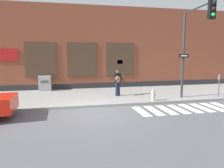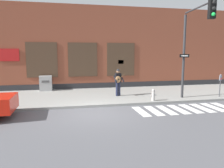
{
  "view_description": "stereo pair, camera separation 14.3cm",
  "coord_description": "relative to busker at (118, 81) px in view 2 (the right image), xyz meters",
  "views": [
    {
      "loc": [
        -1.46,
        -10.15,
        2.88
      ],
      "look_at": [
        1.16,
        1.47,
        1.2
      ],
      "focal_mm": 35.0,
      "sensor_mm": 36.0,
      "label": 1
    },
    {
      "loc": [
        -1.32,
        -10.18,
        2.88
      ],
      "look_at": [
        1.16,
        1.47,
        1.2
      ],
      "focal_mm": 35.0,
      "sensor_mm": 36.0,
      "label": 2
    }
  ],
  "objects": [
    {
      "name": "ground_plane",
      "position": [
        -1.97,
        -3.39,
        -1.13
      ],
      "size": [
        160.0,
        160.0,
        0.0
      ],
      "primitive_type": "plane",
      "color": "#56565B"
    },
    {
      "name": "sidewalk",
      "position": [
        -1.97,
        0.67,
        -1.06
      ],
      "size": [
        28.0,
        5.78,
        0.14
      ],
      "color": "gray",
      "rests_on": "ground"
    },
    {
      "name": "building_backdrop",
      "position": [
        -1.97,
        5.56,
        2.14
      ],
      "size": [
        28.0,
        4.06,
        6.55
      ],
      "color": "brown",
      "rests_on": "ground"
    },
    {
      "name": "crosswalk",
      "position": [
        2.72,
        -3.52,
        -1.12
      ],
      "size": [
        5.2,
        1.9,
        0.01
      ],
      "color": "silver",
      "rests_on": "ground"
    },
    {
      "name": "busker",
      "position": [
        0.0,
        0.0,
        0.0
      ],
      "size": [
        0.76,
        0.61,
        1.74
      ],
      "color": "#1E233D",
      "rests_on": "sidewalk"
    },
    {
      "name": "traffic_light",
      "position": [
        3.65,
        -2.57,
        2.64
      ],
      "size": [
        0.85,
        3.4,
        5.22
      ],
      "color": "#2D2D30",
      "rests_on": "sidewalk"
    },
    {
      "name": "parking_meter",
      "position": [
        6.26,
        -1.61,
        -0.05
      ],
      "size": [
        0.13,
        0.11,
        1.44
      ],
      "color": "#47474C",
      "rests_on": "sidewalk"
    },
    {
      "name": "utility_box",
      "position": [
        -4.76,
        3.11,
        -0.44
      ],
      "size": [
        0.89,
        0.6,
        1.1
      ],
      "color": "#9E9E9E",
      "rests_on": "sidewalk"
    },
    {
      "name": "fire_hydrant",
      "position": [
        1.66,
        -1.87,
        -0.65
      ],
      "size": [
        0.38,
        0.2,
        0.7
      ],
      "color": "#B2ADA8",
      "rests_on": "sidewalk"
    }
  ]
}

